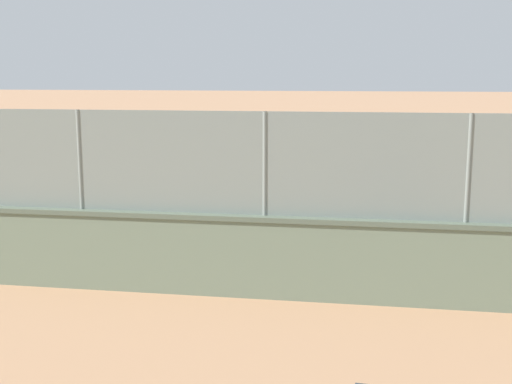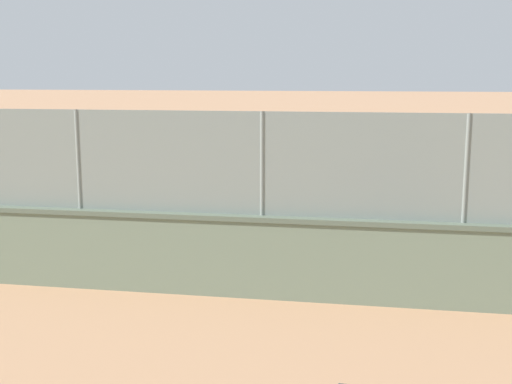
% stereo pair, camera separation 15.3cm
% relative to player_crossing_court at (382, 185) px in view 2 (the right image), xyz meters
% --- Properties ---
extents(ground_plane, '(260.00, 260.00, 0.00)m').
position_rel_player_crossing_court_xyz_m(ground_plane, '(3.47, -3.24, -0.91)').
color(ground_plane, tan).
extents(player_crossing_court, '(1.06, 0.86, 1.55)m').
position_rel_player_crossing_court_xyz_m(player_crossing_court, '(0.00, 0.00, 0.00)').
color(player_crossing_court, navy).
rests_on(player_crossing_court, ground_plane).
extents(player_near_wall_returning, '(0.72, 1.25, 1.57)m').
position_rel_player_crossing_court_xyz_m(player_near_wall_returning, '(1.98, -0.18, 0.01)').
color(player_near_wall_returning, black).
rests_on(player_near_wall_returning, ground_plane).
extents(sports_ball, '(0.15, 0.15, 0.15)m').
position_rel_player_crossing_court_xyz_m(sports_ball, '(0.35, 1.78, -0.83)').
color(sports_ball, '#3399D8').
rests_on(sports_ball, ground_plane).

